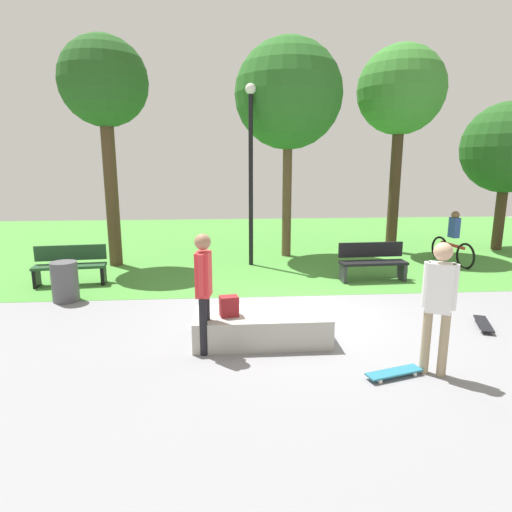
# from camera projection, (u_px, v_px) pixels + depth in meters

# --- Properties ---
(ground_plane) EXTENTS (28.00, 28.00, 0.00)m
(ground_plane) POSITION_uv_depth(u_px,v_px,m) (308.00, 314.00, 8.24)
(ground_plane) COLOR gray
(grass_lawn) EXTENTS (26.60, 12.89, 0.01)m
(grass_lawn) POSITION_uv_depth(u_px,v_px,m) (268.00, 242.00, 15.60)
(grass_lawn) COLOR #478C38
(grass_lawn) RESTS_ON ground_plane
(concrete_ledge) EXTENTS (2.14, 0.97, 0.47)m
(concrete_ledge) POSITION_uv_depth(u_px,v_px,m) (261.00, 327.00, 6.97)
(concrete_ledge) COLOR #A8A59E
(concrete_ledge) RESTS_ON ground_plane
(backpack_on_ledge) EXTENTS (0.31, 0.25, 0.32)m
(backpack_on_ledge) POSITION_uv_depth(u_px,v_px,m) (229.00, 306.00, 6.74)
(backpack_on_ledge) COLOR maroon
(backpack_on_ledge) RESTS_ON concrete_ledge
(skater_performing_trick) EXTENTS (0.39, 0.33, 1.82)m
(skater_performing_trick) POSITION_uv_depth(u_px,v_px,m) (439.00, 298.00, 5.68)
(skater_performing_trick) COLOR tan
(skater_performing_trick) RESTS_ON ground_plane
(skater_watching) EXTENTS (0.25, 0.43, 1.81)m
(skater_watching) POSITION_uv_depth(u_px,v_px,m) (204.00, 283.00, 6.38)
(skater_watching) COLOR black
(skater_watching) RESTS_ON ground_plane
(skateboard_by_ledge) EXTENTS (0.82, 0.42, 0.08)m
(skateboard_by_ledge) POSITION_uv_depth(u_px,v_px,m) (394.00, 372.00, 5.81)
(skateboard_by_ledge) COLOR teal
(skateboard_by_ledge) RESTS_ON ground_plane
(skateboard_spare) EXTENTS (0.47, 0.82, 0.08)m
(skateboard_spare) POSITION_uv_depth(u_px,v_px,m) (484.00, 324.00, 7.56)
(skateboard_spare) COLOR black
(skateboard_spare) RESTS_ON ground_plane
(park_bench_near_path) EXTENTS (1.62, 0.53, 0.91)m
(park_bench_near_path) POSITION_uv_depth(u_px,v_px,m) (372.00, 261.00, 10.47)
(park_bench_near_path) COLOR black
(park_bench_near_path) RESTS_ON ground_plane
(park_bench_center_lawn) EXTENTS (1.64, 0.64, 0.91)m
(park_bench_center_lawn) POSITION_uv_depth(u_px,v_px,m) (70.00, 264.00, 10.12)
(park_bench_center_lawn) COLOR #1E4223
(park_bench_center_lawn) RESTS_ON ground_plane
(tree_leaning_ash) EXTENTS (2.59, 2.59, 6.20)m
(tree_leaning_ash) POSITION_uv_depth(u_px,v_px,m) (401.00, 93.00, 12.90)
(tree_leaning_ash) COLOR #42301E
(tree_leaning_ash) RESTS_ON grass_lawn
(tree_slender_maple) EXTENTS (3.07, 3.07, 6.23)m
(tree_slender_maple) POSITION_uv_depth(u_px,v_px,m) (288.00, 95.00, 12.35)
(tree_slender_maple) COLOR brown
(tree_slender_maple) RESTS_ON grass_lawn
(tree_broad_elm) EXTENTS (2.27, 2.27, 5.96)m
(tree_broad_elm) POSITION_uv_depth(u_px,v_px,m) (104.00, 86.00, 11.12)
(tree_broad_elm) COLOR #4C3823
(tree_broad_elm) RESTS_ON grass_lawn
(tree_young_birch) EXTENTS (2.81, 2.81, 4.66)m
(tree_young_birch) POSITION_uv_depth(u_px,v_px,m) (508.00, 148.00, 13.60)
(tree_young_birch) COLOR #42301E
(tree_young_birch) RESTS_ON grass_lawn
(lamp_post) EXTENTS (0.28, 0.28, 4.80)m
(lamp_post) POSITION_uv_depth(u_px,v_px,m) (251.00, 160.00, 11.55)
(lamp_post) COLOR black
(lamp_post) RESTS_ON ground_plane
(trash_bin) EXTENTS (0.53, 0.53, 0.83)m
(trash_bin) POSITION_uv_depth(u_px,v_px,m) (65.00, 282.00, 8.92)
(trash_bin) COLOR #4C4C51
(trash_bin) RESTS_ON ground_plane
(cyclist_on_bicycle) EXTENTS (0.34, 1.81, 1.52)m
(cyclist_on_bicycle) POSITION_uv_depth(u_px,v_px,m) (453.00, 242.00, 12.16)
(cyclist_on_bicycle) COLOR black
(cyclist_on_bicycle) RESTS_ON ground_plane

